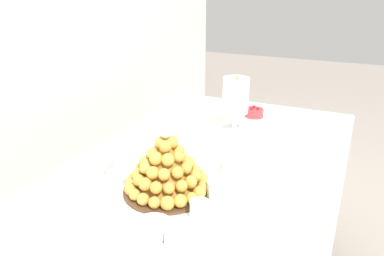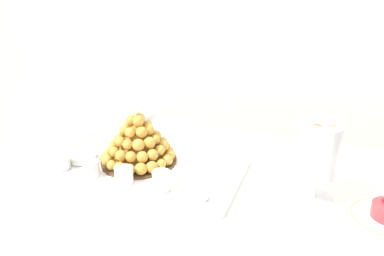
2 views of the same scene
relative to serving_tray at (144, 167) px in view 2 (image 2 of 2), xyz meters
name	(u,v)px [view 2 (image 2 of 2)]	position (x,y,z in m)	size (l,w,h in m)	color
backdrop_wall	(266,4)	(0.21, 1.05, 0.51)	(4.80, 0.10, 2.50)	silver
buffet_table	(200,205)	(0.21, 0.01, -0.11)	(1.56, 0.92, 0.73)	brown
serving_tray	(144,167)	(0.00, 0.00, 0.00)	(0.67, 0.36, 0.02)	white
croquembouche	(138,141)	(-0.03, 0.03, 0.08)	(0.27, 0.27, 0.21)	#4C331E
dessert_cup_left	(62,161)	(-0.25, -0.11, 0.03)	(0.05, 0.05, 0.06)	silver
dessert_cup_mid_left	(91,169)	(-0.13, -0.12, 0.03)	(0.05, 0.05, 0.05)	silver
dessert_cup_centre	(124,176)	(0.00, -0.12, 0.03)	(0.06, 0.06, 0.05)	silver
dessert_cup_mid_right	(161,181)	(0.12, -0.11, 0.03)	(0.06, 0.06, 0.06)	silver
dessert_cup_right	(199,191)	(0.25, -0.11, 0.03)	(0.05, 0.05, 0.05)	silver
creme_brulee_ramekin	(83,157)	(-0.23, -0.03, 0.02)	(0.10, 0.10, 0.02)	white
macaron_goblet	(319,152)	(0.55, 0.01, 0.15)	(0.12, 0.12, 0.24)	white
wine_glass	(146,117)	(-0.10, 0.21, 0.10)	(0.08, 0.08, 0.15)	silver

